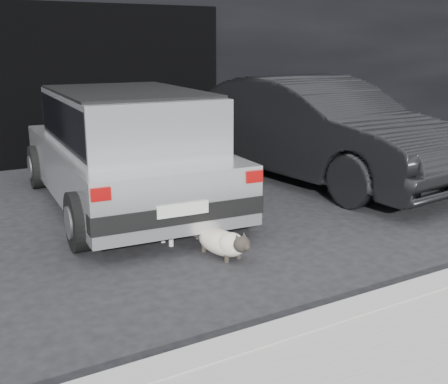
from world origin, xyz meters
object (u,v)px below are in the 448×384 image
silver_hatchback (125,144)px  cat_white (184,221)px  cat_siamese (225,243)px  second_car (316,130)px

silver_hatchback → cat_white: silver_hatchback is taller
silver_hatchback → cat_siamese: silver_hatchback is taller
cat_siamese → silver_hatchback: bearing=-94.3°
second_car → cat_white: second_car is taller
cat_white → cat_siamese: bearing=0.8°
cat_white → second_car: bearing=105.6°
second_car → cat_siamese: bearing=-149.9°
second_car → silver_hatchback: bearing=172.1°
cat_siamese → cat_white: size_ratio=1.02×
cat_white → silver_hatchback: bearing=172.1°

